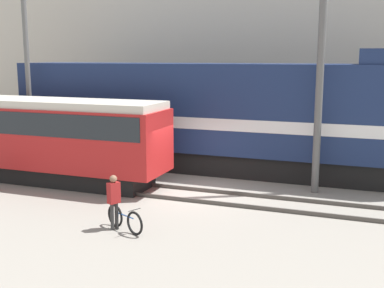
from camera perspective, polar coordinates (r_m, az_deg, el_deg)
ground_plane at (r=18.65m, az=0.39°, el=-5.74°), size 120.00×120.00×0.00m
track_near at (r=18.15m, az=-0.20°, el=-5.97°), size 60.00×1.50×0.14m
track_far at (r=22.12m, az=3.79°, el=-3.01°), size 60.00×1.51×0.14m
building_backdrop at (r=29.73m, az=8.78°, el=13.80°), size 44.50×6.00×14.07m
freight_locomotive at (r=21.86m, az=2.38°, el=3.45°), size 18.70×3.04×5.46m
streetcar at (r=21.18m, az=-18.18°, el=1.13°), size 11.59×2.54×3.44m
bicycle at (r=14.70m, az=-7.97°, el=-8.83°), size 1.56×0.79×0.78m
person at (r=14.68m, az=-9.25°, el=-6.18°), size 0.35×0.42×1.69m
utility_pole_left at (r=23.85m, az=-18.91°, el=8.20°), size 0.23×0.23×9.02m
utility_pole_center at (r=18.55m, az=14.99°, el=9.13°), size 0.28×0.28×9.78m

